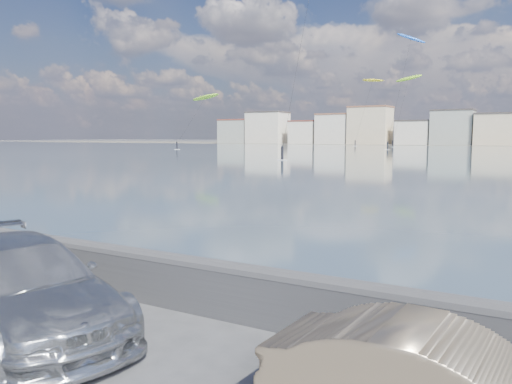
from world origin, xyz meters
TOP-DOWN VIEW (x-y plane):
  - ground at (0.00, 0.00)m, footprint 700.00×700.00m
  - bay_water at (0.00, 91.50)m, footprint 500.00×177.00m
  - seawall at (0.00, 2.70)m, footprint 400.00×0.36m
  - car_silver at (-1.57, 0.45)m, footprint 5.83×3.67m
  - kitesurfer_10 at (-69.71, 101.99)m, footprint 7.88×12.52m
  - kitesurfer_11 at (-42.22, 156.40)m, footprint 8.50×8.61m
  - kitesurfer_14 at (-31.22, 158.28)m, footprint 9.84×18.88m
  - kitesurfer_15 at (-24.35, 129.04)m, footprint 7.77×17.47m

SIDE VIEW (x-z plane):
  - ground at x=0.00m, z-range 0.00..0.00m
  - bay_water at x=0.00m, z-range 0.01..0.01m
  - seawall at x=0.00m, z-range 0.04..1.12m
  - car_silver at x=-1.57m, z-range 0.00..1.57m
  - kitesurfer_10 at x=-69.71m, z-range 5.71..20.17m
  - kitesurfer_11 at x=-42.22m, z-range 9.73..31.76m
  - kitesurfer_14 at x=-31.22m, z-range 9.67..32.51m
  - kitesurfer_15 at x=-24.35m, z-range 12.60..42.65m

